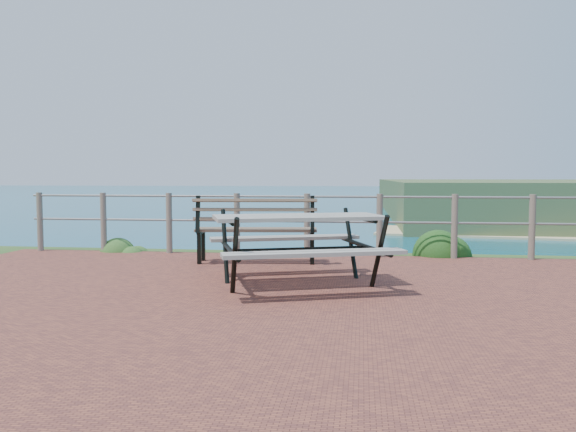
# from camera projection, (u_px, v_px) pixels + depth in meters

# --- Properties ---
(ground) EXTENTS (10.00, 7.00, 0.12)m
(ground) POSITION_uv_depth(u_px,v_px,m) (275.00, 303.00, 5.73)
(ground) COLOR brown
(ground) RESTS_ON ground
(ocean) EXTENTS (1200.00, 1200.00, 0.00)m
(ocean) POSITION_uv_depth(u_px,v_px,m) (360.00, 180.00, 203.51)
(ocean) COLOR #167684
(ocean) RESTS_ON ground
(safety_railing) EXTENTS (9.40, 0.10, 1.00)m
(safety_railing) POSITION_uv_depth(u_px,v_px,m) (307.00, 221.00, 9.00)
(safety_railing) COLOR #6B5B4C
(safety_railing) RESTS_ON ground
(picnic_table) EXTENTS (2.09, 1.60, 0.82)m
(picnic_table) POSITION_uv_depth(u_px,v_px,m) (298.00, 242.00, 6.54)
(picnic_table) COLOR gray
(picnic_table) RESTS_ON ground
(park_bench) EXTENTS (1.81, 0.63, 1.00)m
(park_bench) POSITION_uv_depth(u_px,v_px,m) (256.00, 219.00, 8.26)
(park_bench) COLOR brown
(park_bench) RESTS_ON ground
(shrub_lip_west) EXTENTS (0.66, 0.66, 0.36)m
(shrub_lip_west) POSITION_uv_depth(u_px,v_px,m) (127.00, 251.00, 9.71)
(shrub_lip_west) COLOR #305921
(shrub_lip_west) RESTS_ON ground
(shrub_lip_east) EXTENTS (0.86, 0.86, 0.63)m
(shrub_lip_east) POSITION_uv_depth(u_px,v_px,m) (447.00, 256.00, 9.14)
(shrub_lip_east) COLOR #1F4314
(shrub_lip_east) RESTS_ON ground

